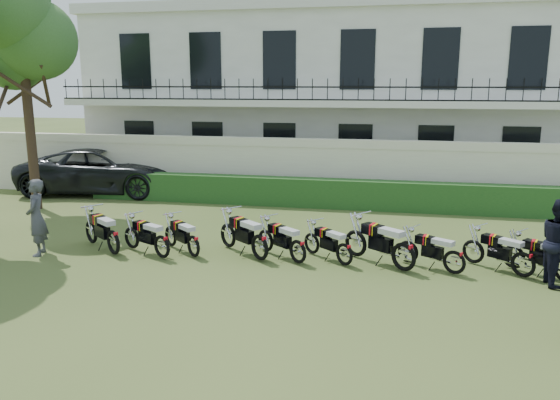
{
  "coord_description": "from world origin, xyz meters",
  "views": [
    {
      "loc": [
        2.96,
        -11.26,
        4.25
      ],
      "look_at": [
        0.05,
        2.66,
        1.19
      ],
      "focal_mm": 35.0,
      "sensor_mm": 36.0,
      "label": 1
    }
  ],
  "objects_px": {
    "motorcycle_0": "(113,236)",
    "motorcycle_5": "(344,249)",
    "motorcycle_7": "(455,257)",
    "inspector": "(37,218)",
    "officer_4": "(559,242)",
    "motorcycle_4": "(298,246)",
    "tree_west_near": "(22,31)",
    "motorcycle_8": "(524,258)",
    "motorcycle_2": "(193,241)",
    "motorcycle_3": "(260,241)",
    "suv": "(104,171)",
    "motorcycle_1": "(162,241)",
    "motorcycle_6": "(404,250)"
  },
  "relations": [
    {
      "from": "motorcycle_1",
      "to": "officer_4",
      "type": "bearing_deg",
      "value": -61.29
    },
    {
      "from": "motorcycle_1",
      "to": "motorcycle_4",
      "type": "height_order",
      "value": "motorcycle_1"
    },
    {
      "from": "motorcycle_6",
      "to": "inspector",
      "type": "height_order",
      "value": "inspector"
    },
    {
      "from": "motorcycle_4",
      "to": "inspector",
      "type": "bearing_deg",
      "value": 133.6
    },
    {
      "from": "motorcycle_2",
      "to": "motorcycle_3",
      "type": "relative_size",
      "value": 0.85
    },
    {
      "from": "motorcycle_8",
      "to": "motorcycle_2",
      "type": "bearing_deg",
      "value": 130.01
    },
    {
      "from": "motorcycle_2",
      "to": "motorcycle_3",
      "type": "bearing_deg",
      "value": -48.37
    },
    {
      "from": "motorcycle_8",
      "to": "inspector",
      "type": "xyz_separation_m",
      "value": [
        -11.56,
        -0.7,
        0.51
      ]
    },
    {
      "from": "motorcycle_7",
      "to": "inspector",
      "type": "height_order",
      "value": "inspector"
    },
    {
      "from": "motorcycle_1",
      "to": "motorcycle_5",
      "type": "distance_m",
      "value": 4.45
    },
    {
      "from": "tree_west_near",
      "to": "motorcycle_1",
      "type": "relative_size",
      "value": 4.83
    },
    {
      "from": "tree_west_near",
      "to": "motorcycle_8",
      "type": "relative_size",
      "value": 5.45
    },
    {
      "from": "motorcycle_2",
      "to": "inspector",
      "type": "xyz_separation_m",
      "value": [
        -3.9,
        -0.56,
        0.53
      ]
    },
    {
      "from": "motorcycle_0",
      "to": "motorcycle_7",
      "type": "bearing_deg",
      "value": -51.58
    },
    {
      "from": "officer_4",
      "to": "motorcycle_7",
      "type": "bearing_deg",
      "value": 82.35
    },
    {
      "from": "motorcycle_6",
      "to": "officer_4",
      "type": "xyz_separation_m",
      "value": [
        3.2,
        -0.12,
        0.41
      ]
    },
    {
      "from": "officer_4",
      "to": "suv",
      "type": "bearing_deg",
      "value": 60.57
    },
    {
      "from": "motorcycle_0",
      "to": "motorcycle_5",
      "type": "relative_size",
      "value": 1.21
    },
    {
      "from": "tree_west_near",
      "to": "motorcycle_1",
      "type": "height_order",
      "value": "tree_west_near"
    },
    {
      "from": "motorcycle_3",
      "to": "inspector",
      "type": "height_order",
      "value": "inspector"
    },
    {
      "from": "tree_west_near",
      "to": "motorcycle_0",
      "type": "relative_size",
      "value": 4.85
    },
    {
      "from": "motorcycle_3",
      "to": "officer_4",
      "type": "bearing_deg",
      "value": -52.55
    },
    {
      "from": "motorcycle_3",
      "to": "suv",
      "type": "relative_size",
      "value": 0.26
    },
    {
      "from": "motorcycle_4",
      "to": "suv",
      "type": "xyz_separation_m",
      "value": [
        -8.97,
        7.01,
        0.43
      ]
    },
    {
      "from": "motorcycle_0",
      "to": "motorcycle_5",
      "type": "height_order",
      "value": "motorcycle_0"
    },
    {
      "from": "suv",
      "to": "motorcycle_3",
      "type": "bearing_deg",
      "value": -138.76
    },
    {
      "from": "motorcycle_5",
      "to": "inspector",
      "type": "distance_m",
      "value": 7.66
    },
    {
      "from": "motorcycle_6",
      "to": "inspector",
      "type": "xyz_separation_m",
      "value": [
        -8.97,
        -0.55,
        0.44
      ]
    },
    {
      "from": "suv",
      "to": "inspector",
      "type": "xyz_separation_m",
      "value": [
        2.46,
        -7.61,
        0.08
      ]
    },
    {
      "from": "tree_west_near",
      "to": "motorcycle_4",
      "type": "relative_size",
      "value": 5.38
    },
    {
      "from": "motorcycle_1",
      "to": "tree_west_near",
      "type": "bearing_deg",
      "value": 84.44
    },
    {
      "from": "motorcycle_2",
      "to": "officer_4",
      "type": "relative_size",
      "value": 0.74
    },
    {
      "from": "motorcycle_1",
      "to": "motorcycle_5",
      "type": "height_order",
      "value": "motorcycle_1"
    },
    {
      "from": "motorcycle_6",
      "to": "motorcycle_5",
      "type": "bearing_deg",
      "value": 121.38
    },
    {
      "from": "motorcycle_7",
      "to": "suv",
      "type": "relative_size",
      "value": 0.24
    },
    {
      "from": "motorcycle_6",
      "to": "suv",
      "type": "xyz_separation_m",
      "value": [
        -11.43,
        7.06,
        0.35
      ]
    },
    {
      "from": "officer_4",
      "to": "motorcycle_3",
      "type": "bearing_deg",
      "value": 84.92
    },
    {
      "from": "motorcycle_4",
      "to": "officer_4",
      "type": "distance_m",
      "value": 5.68
    },
    {
      "from": "motorcycle_8",
      "to": "suv",
      "type": "distance_m",
      "value": 15.64
    },
    {
      "from": "motorcycle_1",
      "to": "motorcycle_7",
      "type": "height_order",
      "value": "motorcycle_1"
    },
    {
      "from": "motorcycle_1",
      "to": "motorcycle_7",
      "type": "bearing_deg",
      "value": -59.76
    },
    {
      "from": "motorcycle_8",
      "to": "inspector",
      "type": "relative_size",
      "value": 0.75
    },
    {
      "from": "motorcycle_4",
      "to": "tree_west_near",
      "type": "bearing_deg",
      "value": 106.15
    },
    {
      "from": "motorcycle_1",
      "to": "motorcycle_3",
      "type": "distance_m",
      "value": 2.42
    },
    {
      "from": "motorcycle_0",
      "to": "tree_west_near",
      "type": "bearing_deg",
      "value": 87.0
    },
    {
      "from": "motorcycle_4",
      "to": "motorcycle_7",
      "type": "distance_m",
      "value": 3.58
    },
    {
      "from": "officer_4",
      "to": "motorcycle_4",
      "type": "bearing_deg",
      "value": 84.95
    },
    {
      "from": "motorcycle_7",
      "to": "tree_west_near",
      "type": "bearing_deg",
      "value": 104.16
    },
    {
      "from": "motorcycle_3",
      "to": "motorcycle_6",
      "type": "xyz_separation_m",
      "value": [
        3.4,
        -0.08,
        0.02
      ]
    },
    {
      "from": "motorcycle_0",
      "to": "motorcycle_7",
      "type": "relative_size",
      "value": 1.08
    }
  ]
}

